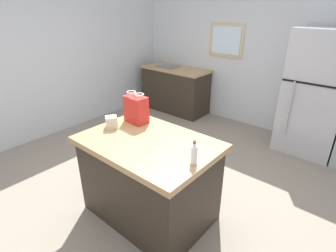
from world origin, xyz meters
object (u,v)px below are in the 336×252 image
object	(u,v)px
refrigerator	(315,94)
small_box	(111,122)
shopping_bag	(136,109)
kitchen_island	(149,179)
bottle	(194,153)

from	to	relation	value
refrigerator	small_box	size ratio (longest dim) A/B	14.31
refrigerator	shopping_bag	size ratio (longest dim) A/B	5.31
shopping_bag	small_box	distance (m)	0.30
kitchen_island	refrigerator	bearing A→B (deg)	71.61
refrigerator	kitchen_island	bearing A→B (deg)	-108.39
refrigerator	bottle	bearing A→B (deg)	-96.35
kitchen_island	small_box	size ratio (longest dim) A/B	10.43
bottle	kitchen_island	bearing A→B (deg)	175.85
kitchen_island	bottle	distance (m)	0.79
shopping_bag	bottle	world-z (taller)	shopping_bag
refrigerator	bottle	xyz separation A→B (m)	(-0.29, -2.63, 0.09)
refrigerator	shopping_bag	world-z (taller)	refrigerator
refrigerator	shopping_bag	bearing A→B (deg)	-118.36
small_box	bottle	world-z (taller)	bottle
kitchen_island	shopping_bag	xyz separation A→B (m)	(-0.41, 0.24, 0.60)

